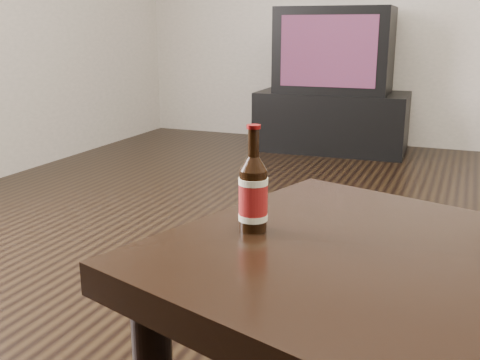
% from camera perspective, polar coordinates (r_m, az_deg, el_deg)
% --- Properties ---
extents(floor, '(5.00, 6.00, 0.01)m').
position_cam_1_polar(floor, '(1.88, 13.31, -14.74)').
color(floor, black).
rests_on(floor, ground).
extents(tv_stand, '(1.14, 0.60, 0.45)m').
position_cam_1_polar(tv_stand, '(4.42, 9.31, 5.92)').
color(tv_stand, black).
rests_on(tv_stand, floor).
extents(tv, '(0.85, 0.55, 0.62)m').
position_cam_1_polar(tv, '(4.36, 9.61, 12.88)').
color(tv, black).
rests_on(tv, tv_stand).
extents(beer_bottle, '(0.07, 0.07, 0.23)m').
position_cam_1_polar(beer_bottle, '(1.18, 1.35, -1.42)').
color(beer_bottle, black).
rests_on(beer_bottle, coffee_table).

